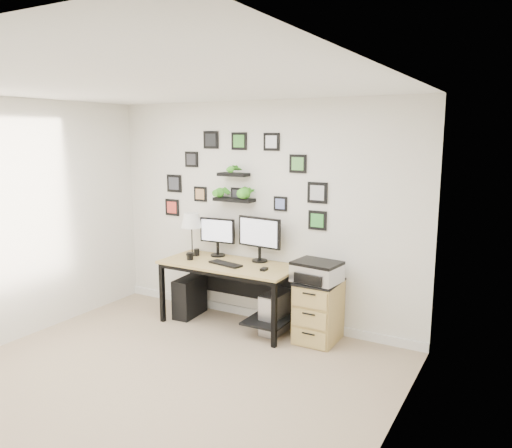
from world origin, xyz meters
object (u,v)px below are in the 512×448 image
Objects in this scene: desk at (233,273)px; pc_tower_grey at (276,312)px; table_lamp at (192,221)px; file_cabinet at (318,311)px; printer at (317,272)px; monitor_right at (259,235)px; pc_tower_black at (190,296)px; monitor_left at (217,234)px; mug at (190,256)px.

pc_tower_grey is (0.54, 0.05, -0.40)m from desk.
table_lamp is 1.51m from pc_tower_grey.
printer is at bearing -120.55° from file_cabinet.
monitor_right is 1.09× the size of table_lamp.
monitor_right reaches higher than printer.
pc_tower_grey is (1.17, 0.05, -0.01)m from pc_tower_black.
monitor_left is 0.86m from pc_tower_black.
table_lamp is 0.93m from pc_tower_black.
desk is 0.67m from pc_tower_grey.
mug is at bearing -170.52° from pc_tower_grey.
monitor_left is at bearing 173.58° from printer.
table_lamp is 1.01× the size of printer.
desk is 3.38× the size of pc_tower_grey.
pc_tower_grey is (0.88, -0.14, -0.79)m from monitor_left.
pc_tower_black is (-0.11, 0.12, -0.55)m from mug.
monitor_left reaches higher than pc_tower_grey.
table_lamp reaches higher than monitor_left.
pc_tower_grey is (0.30, -0.15, -0.83)m from monitor_right.
table_lamp is at bearing -172.86° from monitor_right.
table_lamp is at bearing 179.07° from file_cabinet.
file_cabinet is (1.69, -0.03, -0.83)m from table_lamp.
printer is (1.03, 0.03, 0.15)m from desk.
desk is 2.39× the size of file_cabinet.
monitor_right is at bearing 170.29° from file_cabinet.
mug is 1.64m from file_cabinet.
monitor_left is 0.43m from mug.
pc_tower_black is at bearing -166.88° from monitor_right.
pc_tower_black is 1.75m from printer.
desk is at bearing -174.95° from pc_tower_grey.
monitor_right is 0.85× the size of file_cabinet.
printer is at bearing -6.42° from monitor_left.
table_lamp is 0.78× the size of file_cabinet.
mug is at bearing -120.36° from monitor_left.
desk is 0.54m from monitor_right.
table_lamp is 6.02× the size of mug.
mug is (-0.76, -0.33, -0.27)m from monitor_right.
pc_tower_grey is 0.52m from file_cabinet.
pc_tower_grey is at bearing 5.05° from desk.
mug is at bearing -166.02° from desk.
pc_tower_black is 1.02× the size of pc_tower_grey.
printer is (-0.02, -0.03, 0.44)m from file_cabinet.
mug reaches higher than desk.
monitor_left reaches higher than file_cabinet.
printer is (0.49, -0.02, 0.55)m from pc_tower_grey.
file_cabinet is 1.30× the size of printer.
monitor_right reaches higher than monitor_left.
monitor_left is 0.83× the size of monitor_right.
pc_tower_black is at bearing -179.42° from desk.
pc_tower_black is (-0.87, -0.20, -0.82)m from monitor_right.
monitor_left is at bearing 151.25° from desk.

